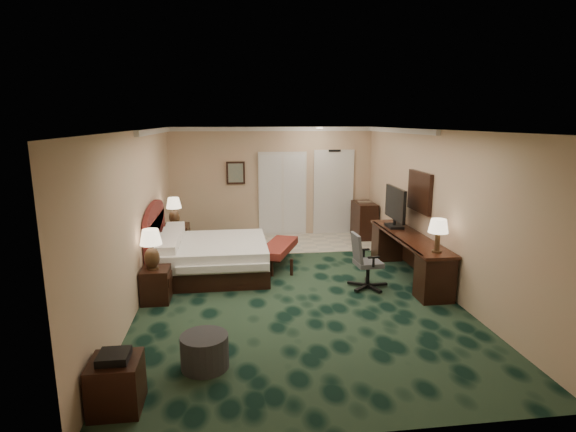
{
  "coord_description": "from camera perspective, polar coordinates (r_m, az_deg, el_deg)",
  "views": [
    {
      "loc": [
        -1.04,
        -7.28,
        2.85
      ],
      "look_at": [
        -0.02,
        0.6,
        1.16
      ],
      "focal_mm": 28.0,
      "sensor_mm": 36.0,
      "label": 1
    }
  ],
  "objects": [
    {
      "name": "desk_lamp",
      "position": [
        7.51,
        18.49,
        -2.36
      ],
      "size": [
        0.34,
        0.34,
        0.55
      ],
      "primitive_type": null,
      "rotation": [
        0.0,
        0.0,
        0.07
      ],
      "color": "black",
      "rests_on": "desk"
    },
    {
      "name": "bed",
      "position": [
        8.59,
        -9.5,
        -5.28
      ],
      "size": [
        2.0,
        1.86,
        0.64
      ],
      "primitive_type": "cube",
      "color": "white",
      "rests_on": "ground"
    },
    {
      "name": "tile_patch",
      "position": [
        10.75,
        3.27,
        -3.34
      ],
      "size": [
        3.2,
        1.7,
        0.01
      ],
      "primitive_type": "cube",
      "color": "#B6B2A0",
      "rests_on": "ground"
    },
    {
      "name": "crown_molding",
      "position": [
        7.36,
        0.74,
        10.48
      ],
      "size": [
        5.0,
        7.5,
        0.1
      ],
      "primitive_type": null,
      "color": "silver",
      "rests_on": "wall_back"
    },
    {
      "name": "nightstand_far",
      "position": [
        9.93,
        -13.97,
        -3.02
      ],
      "size": [
        0.53,
        0.61,
        0.66
      ],
      "primitive_type": "cube",
      "color": "black",
      "rests_on": "ground"
    },
    {
      "name": "lamp_far",
      "position": [
        9.8,
        -14.26,
        0.55
      ],
      "size": [
        0.35,
        0.35,
        0.6
      ],
      "primitive_type": null,
      "rotation": [
        0.0,
        0.0,
        -0.11
      ],
      "color": "black",
      "rests_on": "nightstand_far"
    },
    {
      "name": "entry_door",
      "position": [
        11.44,
        5.78,
        2.92
      ],
      "size": [
        1.02,
        0.06,
        2.18
      ],
      "primitive_type": "cube",
      "color": "silver",
      "rests_on": "ground"
    },
    {
      "name": "lamp_near",
      "position": [
        7.38,
        -16.95,
        -4.07
      ],
      "size": [
        0.41,
        0.41,
        0.64
      ],
      "primitive_type": null,
      "rotation": [
        0.0,
        0.0,
        -0.23
      ],
      "color": "black",
      "rests_on": "nightstand_near"
    },
    {
      "name": "closet_doors",
      "position": [
        11.21,
        -0.7,
        2.79
      ],
      "size": [
        1.2,
        0.06,
        2.1
      ],
      "primitive_type": "cube",
      "color": "silver",
      "rests_on": "ground"
    },
    {
      "name": "floor",
      "position": [
        7.89,
        0.69,
        -9.15
      ],
      "size": [
        5.0,
        7.5,
        0.0
      ],
      "primitive_type": "cube",
      "color": "black",
      "rests_on": "ground"
    },
    {
      "name": "wall_left",
      "position": [
        7.57,
        -18.36,
        -0.01
      ],
      "size": [
        0.0,
        7.5,
        2.7
      ],
      "primitive_type": "cube",
      "color": "#C7B08E",
      "rests_on": "ground"
    },
    {
      "name": "minibar",
      "position": [
        11.24,
        9.63,
        -0.53
      ],
      "size": [
        0.46,
        0.83,
        0.88
      ],
      "primitive_type": "cube",
      "color": "black",
      "rests_on": "ground"
    },
    {
      "name": "wall_right",
      "position": [
        8.23,
        18.21,
        0.93
      ],
      "size": [
        0.0,
        7.5,
        2.7
      ],
      "primitive_type": "cube",
      "color": "#C7B08E",
      "rests_on": "ground"
    },
    {
      "name": "headboard",
      "position": [
        8.67,
        -16.48,
        -2.83
      ],
      "size": [
        0.12,
        2.0,
        1.4
      ],
      "primitive_type": null,
      "color": "#521518",
      "rests_on": "ground"
    },
    {
      "name": "wall_mirror",
      "position": [
        8.72,
        16.38,
        2.97
      ],
      "size": [
        0.05,
        0.95,
        0.75
      ],
      "primitive_type": "cube",
      "color": "white",
      "rests_on": "wall_right"
    },
    {
      "name": "desk_chair",
      "position": [
        7.87,
        10.17,
        -5.62
      ],
      "size": [
        0.6,
        0.57,
        0.98
      ],
      "primitive_type": null,
      "rotation": [
        0.0,
        0.0,
        0.06
      ],
      "color": "#525252",
      "rests_on": "ground"
    },
    {
      "name": "tv",
      "position": [
        9.02,
        13.45,
        1.06
      ],
      "size": [
        0.11,
        1.02,
        0.8
      ],
      "primitive_type": "cube",
      "rotation": [
        0.0,
        0.0,
        -0.02
      ],
      "color": "black",
      "rests_on": "desk"
    },
    {
      "name": "ceiling",
      "position": [
        7.36,
        0.74,
        10.87
      ],
      "size": [
        5.0,
        7.5,
        0.0
      ],
      "primitive_type": "cube",
      "color": "white",
      "rests_on": "wall_back"
    },
    {
      "name": "nightstand_near",
      "position": [
        7.56,
        -16.41,
        -8.39
      ],
      "size": [
        0.44,
        0.5,
        0.55
      ],
      "primitive_type": "cube",
      "color": "black",
      "rests_on": "ground"
    },
    {
      "name": "wall_art",
      "position": [
        11.06,
        -6.66,
        5.46
      ],
      "size": [
        0.45,
        0.06,
        0.55
      ],
      "primitive_type": "cube",
      "color": "slate",
      "rests_on": "wall_back"
    },
    {
      "name": "bed_bench",
      "position": [
        8.97,
        -1.22,
        -4.97
      ],
      "size": [
        0.95,
        1.43,
        0.46
      ],
      "primitive_type": "cube",
      "rotation": [
        0.0,
        0.0,
        -0.39
      ],
      "color": "maroon",
      "rests_on": "ground"
    },
    {
      "name": "desk",
      "position": [
        8.62,
        14.98,
        -4.95
      ],
      "size": [
        0.59,
        2.73,
        0.79
      ],
      "primitive_type": "cube",
      "color": "black",
      "rests_on": "ground"
    },
    {
      "name": "wall_back",
      "position": [
        11.18,
        -2.01,
        4.31
      ],
      "size": [
        5.0,
        0.0,
        2.7
      ],
      "primitive_type": "cube",
      "color": "#C7B08E",
      "rests_on": "ground"
    },
    {
      "name": "side_table",
      "position": [
        5.09,
        -20.96,
        -19.34
      ],
      "size": [
        0.49,
        0.49,
        0.53
      ],
      "primitive_type": "cube",
      "color": "black",
      "rests_on": "ground"
    },
    {
      "name": "wall_front",
      "position": [
        3.97,
        8.48,
        -10.27
      ],
      "size": [
        5.0,
        0.0,
        2.7
      ],
      "primitive_type": "cube",
      "color": "#C7B08E",
      "rests_on": "ground"
    },
    {
      "name": "ottoman",
      "position": [
        5.58,
        -10.53,
        -16.54
      ],
      "size": [
        0.64,
        0.64,
        0.4
      ],
      "primitive_type": "cylinder",
      "rotation": [
        0.0,
        0.0,
        -0.15
      ],
      "color": "#2C2C31",
      "rests_on": "ground"
    }
  ]
}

